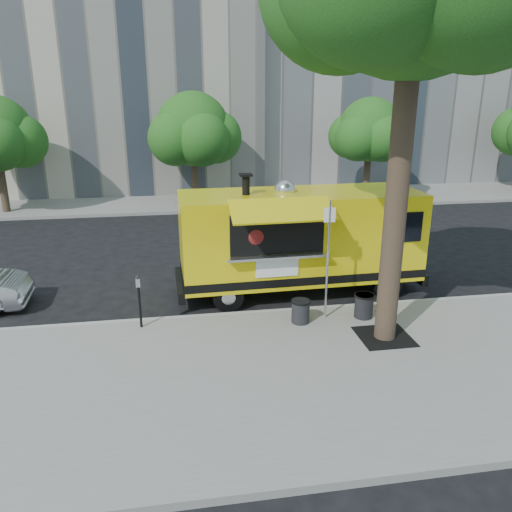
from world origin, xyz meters
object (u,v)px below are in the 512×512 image
at_px(far_tree_c, 370,130).
at_px(trash_bin_left, 301,311).
at_px(far_tree_b, 193,129).
at_px(sign_post, 328,253).
at_px(trash_bin_right, 364,305).
at_px(food_truck, 299,238).
at_px(parking_meter, 139,295).

height_order(far_tree_c, trash_bin_left, far_tree_c).
height_order(far_tree_b, trash_bin_left, far_tree_b).
relative_size(far_tree_b, far_tree_c, 1.06).
height_order(sign_post, trash_bin_left, sign_post).
relative_size(far_tree_c, trash_bin_right, 8.58).
bearing_deg(trash_bin_right, food_truck, 116.91).
bearing_deg(trash_bin_right, far_tree_b, 103.71).
bearing_deg(parking_meter, far_tree_b, 81.90).
height_order(parking_meter, trash_bin_left, parking_meter).
xyz_separation_m(parking_meter, trash_bin_left, (3.86, -0.37, -0.52)).
relative_size(parking_meter, trash_bin_left, 2.32).
relative_size(far_tree_b, sign_post, 1.83).
xyz_separation_m(parking_meter, food_truck, (4.37, 1.92, 0.65)).
height_order(far_tree_b, trash_bin_right, far_tree_b).
distance_m(parking_meter, trash_bin_right, 5.54).
bearing_deg(trash_bin_right, parking_meter, 176.52).
distance_m(sign_post, trash_bin_right, 1.68).
bearing_deg(parking_meter, trash_bin_left, -5.49).
distance_m(far_tree_c, parking_meter, 17.82).
xyz_separation_m(far_tree_b, sign_post, (2.55, -14.25, -1.98)).
height_order(parking_meter, trash_bin_right, parking_meter).
relative_size(parking_meter, food_truck, 0.19).
height_order(far_tree_b, far_tree_c, far_tree_b).
xyz_separation_m(far_tree_c, food_truck, (-6.63, -11.83, -2.09)).
height_order(sign_post, parking_meter, sign_post).
xyz_separation_m(trash_bin_left, trash_bin_right, (1.64, 0.04, 0.02)).
relative_size(sign_post, parking_meter, 2.25).
distance_m(far_tree_b, parking_meter, 14.48).
bearing_deg(parking_meter, far_tree_c, 51.34).
relative_size(far_tree_c, parking_meter, 3.90).
height_order(far_tree_b, parking_meter, far_tree_b).
distance_m(parking_meter, food_truck, 4.81).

